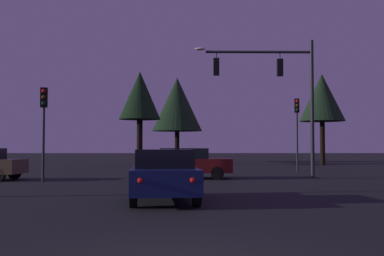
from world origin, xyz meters
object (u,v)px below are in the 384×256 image
(traffic_signal_mast_arm, at_px, (278,84))
(traffic_light_corner_left, at_px, (296,120))
(traffic_light_corner_right, at_px, (42,115))
(tree_left_far, at_px, (176,104))
(tree_center_horizon, at_px, (139,96))
(car_crossing_left, at_px, (186,163))
(tree_behind_sign, at_px, (321,98))
(car_nearside_lane, at_px, (162,174))

(traffic_signal_mast_arm, xyz_separation_m, traffic_light_corner_left, (2.19, 5.63, -1.58))
(traffic_light_corner_left, bearing_deg, traffic_light_corner_right, -147.19)
(tree_left_far, height_order, tree_center_horizon, tree_left_far)
(traffic_signal_mast_arm, xyz_separation_m, car_crossing_left, (-4.81, -0.80, -4.09))
(traffic_light_corner_left, relative_size, tree_center_horizon, 0.57)
(tree_behind_sign, bearing_deg, traffic_light_corner_right, -133.42)
(traffic_signal_mast_arm, xyz_separation_m, tree_center_horizon, (-9.13, 16.34, 1.13))
(tree_center_horizon, bearing_deg, tree_left_far, 65.82)
(tree_behind_sign, bearing_deg, traffic_signal_mast_arm, -112.79)
(traffic_light_corner_right, relative_size, car_nearside_lane, 0.99)
(car_crossing_left, bearing_deg, tree_center_horizon, 104.15)
(tree_center_horizon, bearing_deg, car_nearside_lane, -82.08)
(traffic_signal_mast_arm, distance_m, tree_behind_sign, 17.36)
(traffic_light_corner_right, distance_m, car_crossing_left, 7.24)
(traffic_light_corner_left, bearing_deg, tree_center_horizon, 136.59)
(tree_center_horizon, bearing_deg, tree_behind_sign, -1.30)
(tree_behind_sign, bearing_deg, car_crossing_left, -124.49)
(traffic_light_corner_left, xyz_separation_m, car_crossing_left, (-7.00, -6.43, -2.51))
(traffic_signal_mast_arm, relative_size, tree_center_horizon, 0.88)
(car_crossing_left, height_order, tree_behind_sign, tree_behind_sign)
(traffic_signal_mast_arm, relative_size, car_crossing_left, 1.58)
(traffic_light_corner_left, xyz_separation_m, tree_behind_sign, (4.53, 10.35, 2.52))
(tree_center_horizon, bearing_deg, traffic_light_corner_left, -43.41)
(car_nearside_lane, distance_m, tree_left_far, 34.03)
(traffic_light_corner_left, height_order, tree_left_far, tree_left_far)
(traffic_light_corner_right, bearing_deg, tree_center_horizon, 83.59)
(car_nearside_lane, height_order, tree_behind_sign, tree_behind_sign)
(traffic_light_corner_left, xyz_separation_m, traffic_light_corner_right, (-13.50, -8.70, -0.26))
(traffic_light_corner_left, distance_m, tree_behind_sign, 11.57)
(traffic_signal_mast_arm, bearing_deg, car_crossing_left, -170.60)
(car_crossing_left, xyz_separation_m, tree_left_far, (-1.27, 23.92, 5.10))
(traffic_light_corner_right, distance_m, tree_behind_sign, 26.37)
(tree_behind_sign, distance_m, tree_left_far, 14.66)
(traffic_signal_mast_arm, height_order, tree_center_horizon, tree_center_horizon)
(tree_behind_sign, height_order, tree_left_far, tree_left_far)
(car_nearside_lane, relative_size, tree_behind_sign, 0.55)
(traffic_light_corner_right, xyz_separation_m, tree_center_horizon, (2.18, 19.41, 2.97))
(traffic_light_corner_right, bearing_deg, tree_left_far, 78.71)
(tree_center_horizon, bearing_deg, traffic_light_corner_right, -96.41)
(traffic_signal_mast_arm, bearing_deg, tree_center_horizon, 119.20)
(traffic_signal_mast_arm, xyz_separation_m, traffic_light_corner_right, (-11.31, -3.07, -1.84))
(traffic_light_corner_right, height_order, tree_behind_sign, tree_behind_sign)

